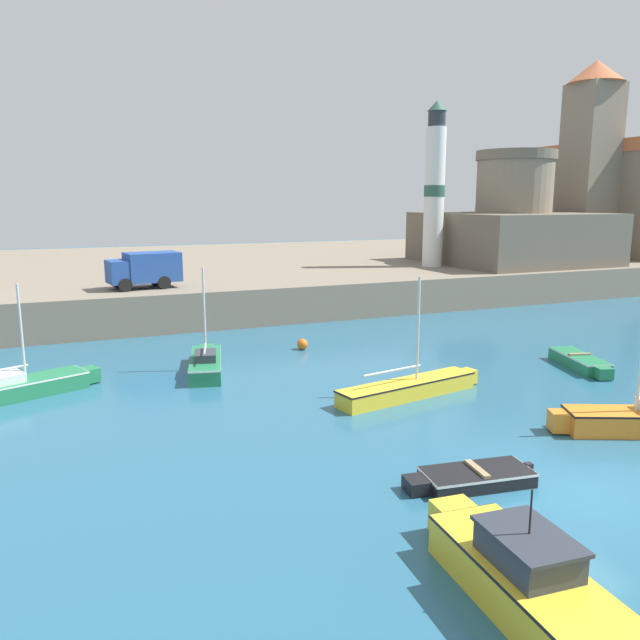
% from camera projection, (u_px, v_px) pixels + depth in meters
% --- Properties ---
extents(ground_plane, '(200.00, 200.00, 0.00)m').
position_uv_depth(ground_plane, '(575.00, 491.00, 16.93)').
color(ground_plane, '#28607F').
extents(quay_seawall, '(120.00, 40.00, 2.37)m').
position_uv_depth(quay_seawall, '(207.00, 273.00, 56.96)').
color(quay_seawall, gray).
rests_on(quay_seawall, ground).
extents(dinghy_green_0, '(2.22, 4.33, 0.68)m').
position_uv_depth(dinghy_green_0, '(580.00, 361.00, 29.28)').
color(dinghy_green_0, '#237A4C').
rests_on(dinghy_green_0, ground).
extents(sailboat_green_1, '(6.09, 3.43, 4.57)m').
position_uv_depth(sailboat_green_1, '(18.00, 387.00, 24.91)').
color(sailboat_green_1, '#237A4C').
rests_on(sailboat_green_1, ground).
extents(sailboat_green_2, '(2.49, 5.55, 4.80)m').
position_uv_depth(sailboat_green_2, '(206.00, 362.00, 28.62)').
color(sailboat_green_2, '#237A4C').
rests_on(sailboat_green_2, ground).
extents(motorboat_yellow_4, '(2.12, 6.02, 2.45)m').
position_uv_depth(motorboat_yellow_4, '(528.00, 581.00, 11.98)').
color(motorboat_yellow_4, yellow).
rests_on(motorboat_yellow_4, ground).
extents(sailboat_yellow_5, '(6.94, 2.32, 4.83)m').
position_uv_depth(sailboat_yellow_5, '(410.00, 387.00, 24.99)').
color(sailboat_yellow_5, yellow).
rests_on(sailboat_yellow_5, ground).
extents(dinghy_black_6, '(3.86, 1.75, 0.50)m').
position_uv_depth(dinghy_black_6, '(473.00, 477.00, 17.28)').
color(dinghy_black_6, black).
rests_on(dinghy_black_6, ground).
extents(mooring_buoy, '(0.58, 0.58, 0.58)m').
position_uv_depth(mooring_buoy, '(302.00, 344.00, 32.91)').
color(mooring_buoy, orange).
rests_on(mooring_buoy, ground).
extents(church, '(13.91, 17.01, 17.72)m').
position_uv_depth(church, '(613.00, 193.00, 62.07)').
color(church, gray).
rests_on(church, quay_seawall).
extents(fortress, '(13.31, 13.31, 9.50)m').
position_uv_depth(fortress, '(512.00, 228.00, 53.98)').
color(fortress, '#685E4F').
rests_on(fortress, quay_seawall).
extents(lighthouse, '(1.67, 1.67, 13.10)m').
position_uv_depth(lighthouse, '(434.00, 188.00, 50.36)').
color(lighthouse, silver).
rests_on(lighthouse, quay_seawall).
extents(truck_on_quay, '(4.54, 2.66, 2.20)m').
position_uv_depth(truck_on_quay, '(144.00, 269.00, 38.59)').
color(truck_on_quay, '#234793').
rests_on(truck_on_quay, quay_seawall).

